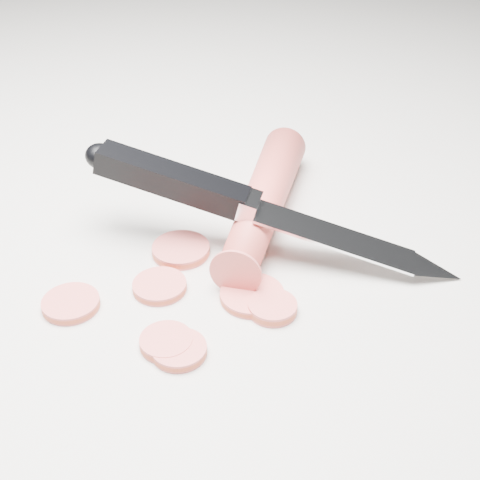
{
  "coord_description": "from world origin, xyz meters",
  "views": [
    {
      "loc": [
        0.01,
        -0.38,
        0.28
      ],
      "look_at": [
        0.03,
        -0.01,
        0.02
      ],
      "focal_mm": 50.0,
      "sensor_mm": 36.0,
      "label": 1
    }
  ],
  "objects": [
    {
      "name": "ground",
      "position": [
        0.0,
        0.0,
        0.0
      ],
      "size": [
        2.4,
        2.4,
        0.0
      ],
      "primitive_type": "plane",
      "color": "beige",
      "rests_on": "ground"
    },
    {
      "name": "carrot",
      "position": [
        0.05,
        0.04,
        0.02
      ],
      "size": [
        0.08,
        0.18,
        0.03
      ],
      "primitive_type": "cylinder",
      "rotation": [
        1.57,
        0.0,
        -0.28
      ],
      "color": "#D33F39",
      "rests_on": "ground"
    },
    {
      "name": "carrot_slice_0",
      "position": [
        -0.08,
        -0.06,
        0.0
      ],
      "size": [
        0.04,
        0.04,
        0.01
      ],
      "primitive_type": "cylinder",
      "color": "#D7514C",
      "rests_on": "ground"
    },
    {
      "name": "carrot_slice_1",
      "position": [
        -0.02,
        -0.09,
        0.0
      ],
      "size": [
        0.03,
        0.03,
        0.01
      ],
      "primitive_type": "cylinder",
      "color": "#D7514C",
      "rests_on": "ground"
    },
    {
      "name": "carrot_slice_2",
      "position": [
        0.04,
        -0.05,
        0.0
      ],
      "size": [
        0.04,
        0.04,
        0.01
      ],
      "primitive_type": "cylinder",
      "color": "#D7514C",
      "rests_on": "ground"
    },
    {
      "name": "carrot_slice_3",
      "position": [
        -0.02,
        -0.04,
        0.0
      ],
      "size": [
        0.03,
        0.03,
        0.01
      ],
      "primitive_type": "cylinder",
      "color": "#D7514C",
      "rests_on": "ground"
    },
    {
      "name": "carrot_slice_4",
      "position": [
        0.05,
        -0.07,
        0.0
      ],
      "size": [
        0.03,
        0.03,
        0.01
      ],
      "primitive_type": "cylinder",
      "color": "#D7514C",
      "rests_on": "ground"
    },
    {
      "name": "carrot_slice_5",
      "position": [
        -0.01,
        -0.0,
        0.0
      ],
      "size": [
        0.04,
        0.04,
        0.01
      ],
      "primitive_type": "cylinder",
      "color": "#D7514C",
      "rests_on": "ground"
    },
    {
      "name": "carrot_slice_6",
      "position": [
        -0.01,
        -0.1,
        0.0
      ],
      "size": [
        0.03,
        0.03,
        0.01
      ],
      "primitive_type": "cylinder",
      "color": "#D7514C",
      "rests_on": "ground"
    },
    {
      "name": "kitchen_knife",
      "position": [
        0.05,
        -0.0,
        0.03
      ],
      "size": [
        0.26,
        0.1,
        0.07
      ],
      "primitive_type": null,
      "color": "silver",
      "rests_on": "ground"
    }
  ]
}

